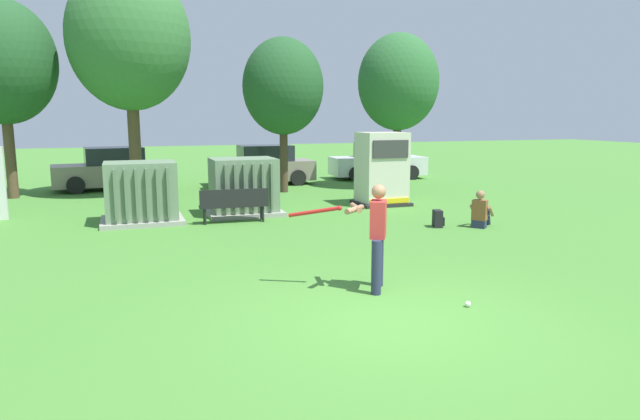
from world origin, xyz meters
TOP-DOWN VIEW (x-y plane):
  - ground_plane at (0.00, 0.00)m, footprint 96.00×96.00m
  - transformer_west at (-3.01, 8.78)m, footprint 2.10×1.70m
  - transformer_mid_west at (-0.19, 9.16)m, footprint 2.10×1.70m
  - generator_enclosure at (4.34, 9.49)m, footprint 1.60×1.40m
  - park_bench at (-0.71, 7.92)m, footprint 1.82×0.49m
  - batter at (0.35, 1.38)m, footprint 1.51×1.05m
  - sports_ball at (1.32, 0.13)m, footprint 0.09×0.09m
  - seated_spectator at (5.12, 5.27)m, footprint 0.76×0.71m
  - backpack at (4.10, 5.63)m, footprint 0.32×0.36m
  - tree_left at (-7.04, 14.98)m, footprint 3.49×3.49m
  - tree_center_left at (-2.99, 14.23)m, footprint 4.13×4.13m
  - tree_center_right at (2.22, 13.42)m, footprint 2.94×2.94m
  - tree_right at (6.76, 13.22)m, footprint 3.11×3.11m
  - parked_car_leftmost at (-3.84, 16.39)m, footprint 4.35×2.25m
  - parked_car_left_of_center at (2.04, 16.02)m, footprint 4.21×1.94m
  - parked_car_right_of_center at (7.51, 16.48)m, footprint 4.33×2.20m

SIDE VIEW (x-z plane):
  - ground_plane at x=0.00m, z-range 0.00..0.00m
  - sports_ball at x=1.32m, z-range 0.00..0.09m
  - backpack at x=4.10m, z-range -0.01..0.43m
  - seated_spectator at x=5.12m, z-range -0.11..0.86m
  - park_bench at x=-0.71m, z-range 0.08..0.99m
  - parked_car_leftmost at x=-3.84m, z-range -0.06..1.56m
  - parked_car_left_of_center at x=2.04m, z-range -0.06..1.56m
  - parked_car_right_of_center at x=7.51m, z-range -0.06..1.56m
  - transformer_west at x=-3.01m, z-range -0.02..1.60m
  - transformer_mid_west at x=-0.19m, z-range -0.02..1.60m
  - batter at x=0.35m, z-range 0.11..1.85m
  - generator_enclosure at x=4.34m, z-range -0.01..2.29m
  - tree_center_right at x=2.22m, z-range 1.04..6.65m
  - tree_right at x=6.76m, z-range 1.11..7.05m
  - tree_left at x=-7.04m, z-range 1.24..7.90m
  - tree_center_left at x=-2.99m, z-range 1.47..9.35m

